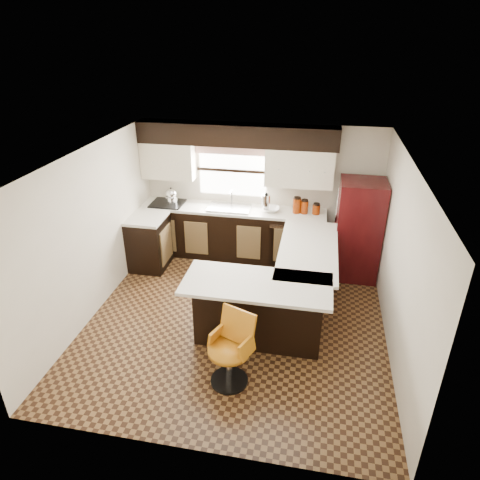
% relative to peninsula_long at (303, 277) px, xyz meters
% --- Properties ---
extents(floor, '(4.40, 4.40, 0.00)m').
position_rel_peninsula_long_xyz_m(floor, '(-0.90, -0.62, -0.45)').
color(floor, '#49301A').
rests_on(floor, ground).
extents(ceiling, '(4.40, 4.40, 0.00)m').
position_rel_peninsula_long_xyz_m(ceiling, '(-0.90, -0.62, 1.95)').
color(ceiling, silver).
rests_on(ceiling, wall_back).
extents(wall_back, '(4.40, 0.00, 4.40)m').
position_rel_peninsula_long_xyz_m(wall_back, '(-0.90, 1.58, 0.75)').
color(wall_back, beige).
rests_on(wall_back, floor).
extents(wall_front, '(4.40, 0.00, 4.40)m').
position_rel_peninsula_long_xyz_m(wall_front, '(-0.90, -2.83, 0.75)').
color(wall_front, beige).
rests_on(wall_front, floor).
extents(wall_left, '(0.00, 4.40, 4.40)m').
position_rel_peninsula_long_xyz_m(wall_left, '(-3.00, -0.62, 0.75)').
color(wall_left, beige).
rests_on(wall_left, floor).
extents(wall_right, '(0.00, 4.40, 4.40)m').
position_rel_peninsula_long_xyz_m(wall_right, '(1.20, -0.62, 0.75)').
color(wall_right, beige).
rests_on(wall_right, floor).
extents(base_cab_back, '(3.30, 0.60, 0.90)m').
position_rel_peninsula_long_xyz_m(base_cab_back, '(-1.35, 1.28, 0.00)').
color(base_cab_back, black).
rests_on(base_cab_back, floor).
extents(base_cab_left, '(0.60, 0.70, 0.90)m').
position_rel_peninsula_long_xyz_m(base_cab_left, '(-2.70, 0.62, 0.00)').
color(base_cab_left, black).
rests_on(base_cab_left, floor).
extents(counter_back, '(3.30, 0.60, 0.04)m').
position_rel_peninsula_long_xyz_m(counter_back, '(-1.35, 1.28, 0.47)').
color(counter_back, silver).
rests_on(counter_back, base_cab_back).
extents(counter_left, '(0.60, 0.70, 0.04)m').
position_rel_peninsula_long_xyz_m(counter_left, '(-2.70, 0.62, 0.47)').
color(counter_left, silver).
rests_on(counter_left, base_cab_left).
extents(soffit, '(3.40, 0.35, 0.36)m').
position_rel_peninsula_long_xyz_m(soffit, '(-1.30, 1.40, 1.77)').
color(soffit, black).
rests_on(soffit, wall_back).
extents(upper_cab_left, '(0.94, 0.35, 0.64)m').
position_rel_peninsula_long_xyz_m(upper_cab_left, '(-2.52, 1.40, 1.27)').
color(upper_cab_left, beige).
rests_on(upper_cab_left, wall_back).
extents(upper_cab_right, '(1.14, 0.35, 0.64)m').
position_rel_peninsula_long_xyz_m(upper_cab_right, '(-0.22, 1.40, 1.27)').
color(upper_cab_right, beige).
rests_on(upper_cab_right, wall_back).
extents(window_pane, '(1.20, 0.02, 0.90)m').
position_rel_peninsula_long_xyz_m(window_pane, '(-1.40, 1.56, 1.10)').
color(window_pane, white).
rests_on(window_pane, wall_back).
extents(valance, '(1.30, 0.06, 0.18)m').
position_rel_peninsula_long_xyz_m(valance, '(-1.40, 1.52, 1.49)').
color(valance, '#D19B93').
rests_on(valance, wall_back).
extents(sink, '(0.75, 0.45, 0.03)m').
position_rel_peninsula_long_xyz_m(sink, '(-1.40, 1.25, 0.51)').
color(sink, '#B2B2B7').
rests_on(sink, counter_back).
extents(dishwasher, '(0.58, 0.03, 0.78)m').
position_rel_peninsula_long_xyz_m(dishwasher, '(-0.35, 0.99, -0.02)').
color(dishwasher, black).
rests_on(dishwasher, floor).
extents(cooktop, '(0.58, 0.50, 0.02)m').
position_rel_peninsula_long_xyz_m(cooktop, '(-2.55, 1.25, 0.51)').
color(cooktop, black).
rests_on(cooktop, counter_back).
extents(peninsula_long, '(0.60, 1.95, 0.90)m').
position_rel_peninsula_long_xyz_m(peninsula_long, '(0.00, 0.00, 0.00)').
color(peninsula_long, black).
rests_on(peninsula_long, floor).
extents(peninsula_return, '(1.65, 0.60, 0.90)m').
position_rel_peninsula_long_xyz_m(peninsula_return, '(-0.53, -0.97, 0.00)').
color(peninsula_return, black).
rests_on(peninsula_return, floor).
extents(counter_pen_long, '(0.84, 1.95, 0.04)m').
position_rel_peninsula_long_xyz_m(counter_pen_long, '(0.05, 0.00, 0.47)').
color(counter_pen_long, silver).
rests_on(counter_pen_long, peninsula_long).
extents(counter_pen_return, '(1.89, 0.84, 0.04)m').
position_rel_peninsula_long_xyz_m(counter_pen_return, '(-0.55, -1.06, 0.47)').
color(counter_pen_return, silver).
rests_on(counter_pen_return, peninsula_return).
extents(refrigerator, '(0.72, 0.69, 1.68)m').
position_rel_peninsula_long_xyz_m(refrigerator, '(0.82, 1.00, 0.39)').
color(refrigerator, '#36090B').
rests_on(refrigerator, floor).
extents(bar_chair, '(0.64, 0.64, 0.93)m').
position_rel_peninsula_long_xyz_m(bar_chair, '(-0.75, -1.84, 0.01)').
color(bar_chair, '#C27213').
rests_on(bar_chair, floor).
extents(kettle, '(0.22, 0.22, 0.29)m').
position_rel_peninsula_long_xyz_m(kettle, '(-2.47, 1.26, 0.67)').
color(kettle, silver).
rests_on(kettle, cooktop).
extents(percolator, '(0.15, 0.15, 0.30)m').
position_rel_peninsula_long_xyz_m(percolator, '(-0.75, 1.28, 0.64)').
color(percolator, silver).
rests_on(percolator, counter_back).
extents(mixing_bowl, '(0.32, 0.32, 0.07)m').
position_rel_peninsula_long_xyz_m(mixing_bowl, '(-0.66, 1.28, 0.53)').
color(mixing_bowl, white).
rests_on(mixing_bowl, counter_back).
extents(canister_large, '(0.14, 0.14, 0.26)m').
position_rel_peninsula_long_xyz_m(canister_large, '(-0.22, 1.30, 0.62)').
color(canister_large, maroon).
rests_on(canister_large, counter_back).
extents(canister_med, '(0.13, 0.13, 0.22)m').
position_rel_peninsula_long_xyz_m(canister_med, '(-0.09, 1.30, 0.60)').
color(canister_med, maroon).
rests_on(canister_med, counter_back).
extents(canister_small, '(0.13, 0.13, 0.17)m').
position_rel_peninsula_long_xyz_m(canister_small, '(0.11, 1.30, 0.58)').
color(canister_small, maroon).
rests_on(canister_small, counter_back).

